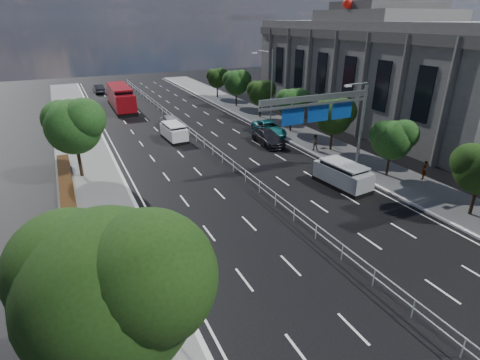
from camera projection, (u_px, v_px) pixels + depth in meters
ground at (332, 253)px, 21.40m from camera, size 160.00×160.00×0.00m
sidewalk_near at (127, 315)px, 16.83m from camera, size 5.00×140.00×0.14m
sidewalk_far at (465, 211)px, 25.92m from camera, size 5.00×140.00×0.14m
kerb_near at (180, 298)px, 17.82m from camera, size 0.25×140.00×0.15m
kerb_far at (441, 218)px, 24.93m from camera, size 0.25×140.00×0.15m
median_fence at (199, 139)px, 39.82m from camera, size 0.05×85.00×1.02m
hedge_near at (75, 260)px, 20.15m from camera, size 1.00×36.00×0.44m
toilet_sign at (132, 258)px, 15.90m from camera, size 1.62×0.18×4.34m
overhead_gantry at (327, 109)px, 30.15m from camera, size 10.24×0.38×7.45m
streetlight_far at (269, 82)px, 44.99m from camera, size 2.78×2.40×9.00m
civic_hall at (378, 71)px, 46.48m from camera, size 14.40×36.00×14.35m
near_tree_big at (111, 285)px, 10.76m from camera, size 5.72×5.33×7.71m
near_tree_back at (74, 124)px, 29.72m from camera, size 4.84×4.51×6.69m
far_tree_c at (393, 138)px, 30.25m from camera, size 3.52×3.28×4.94m
far_tree_d at (334, 115)px, 36.36m from camera, size 3.85×3.59×5.34m
far_tree_e at (292, 102)px, 42.62m from camera, size 3.63×3.38×5.13m
far_tree_f at (261, 92)px, 48.85m from camera, size 3.52×3.28×5.02m
far_tree_g at (237, 81)px, 54.95m from camera, size 3.96×3.69×5.45m
far_tree_h at (217, 77)px, 61.29m from camera, size 3.41×3.18×4.91m
white_minivan at (174, 132)px, 40.72m from camera, size 2.06×4.36×1.86m
red_bus at (120, 97)px, 54.39m from camera, size 2.83×11.31×3.37m
near_car_silver at (170, 121)px, 45.54m from camera, size 2.22×4.93×1.64m
near_car_dark at (98, 89)px, 66.45m from camera, size 1.77×4.60×1.49m
silver_minivan at (343, 175)px, 29.43m from camera, size 2.50×4.95×1.98m
parked_car_teal at (269, 128)px, 42.58m from camera, size 3.25×5.85×1.55m
parked_car_dark at (268, 138)px, 39.40m from camera, size 2.39×5.24×1.49m
pedestrian_a at (424, 170)px, 30.46m from camera, size 0.70×0.63×1.60m
pedestrian_b at (315, 142)px, 37.28m from camera, size 0.95×0.87×1.57m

